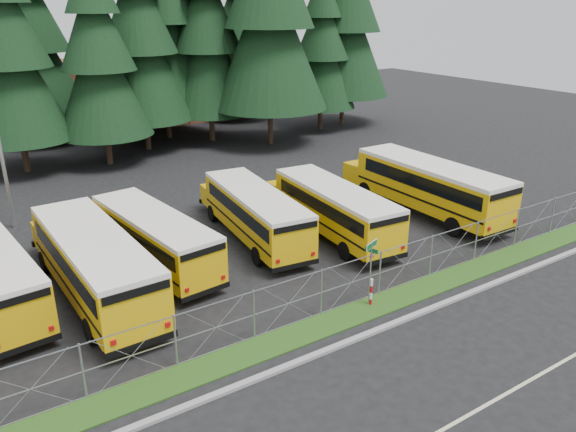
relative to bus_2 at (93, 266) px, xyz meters
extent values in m
plane|color=black|center=(7.94, -5.23, -1.47)|extent=(120.00, 120.00, 0.00)
cube|color=gray|center=(7.94, -8.33, -1.41)|extent=(50.00, 0.25, 0.12)
cube|color=#1E4313|center=(7.94, -6.93, -1.44)|extent=(50.00, 1.40, 0.06)
cube|color=beige|center=(7.94, -13.23, -1.46)|extent=(50.00, 0.12, 0.01)
cube|color=brown|center=(13.94, 34.77, 1.53)|extent=(22.00, 10.00, 6.00)
cylinder|color=#95979D|center=(9.00, -6.68, -0.07)|extent=(0.06, 0.06, 2.80)
cube|color=#0C5725|center=(9.00, -6.68, 1.21)|extent=(0.76, 0.31, 0.22)
cube|color=white|center=(9.00, -6.68, 1.21)|extent=(0.79, 0.32, 0.26)
cube|color=#0C5725|center=(9.00, -6.68, 0.97)|extent=(0.22, 0.52, 0.18)
cylinder|color=#B20C0C|center=(9.06, -6.73, -0.87)|extent=(0.11, 0.11, 1.20)
camera|label=1|loc=(-4.62, -21.51, 10.11)|focal=35.00mm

